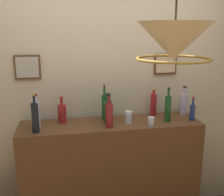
# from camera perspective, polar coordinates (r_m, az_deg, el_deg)

# --- Properties ---
(panelled_rear_partition) EXTENTS (3.35, 0.15, 2.65)m
(panelled_rear_partition) POSITION_cam_1_polar(r_m,az_deg,el_deg) (2.73, -1.34, 2.47)
(panelled_rear_partition) COLOR beige
(panelled_rear_partition) RESTS_ON ground
(bar_shelf_unit) EXTENTS (1.68, 0.43, 1.10)m
(bar_shelf_unit) POSITION_cam_1_polar(r_m,az_deg,el_deg) (2.76, -0.20, -16.13)
(bar_shelf_unit) COLOR brown
(bar_shelf_unit) RESTS_ON ground
(liquor_bottle_rum) EXTENTS (0.06, 0.06, 0.30)m
(liquor_bottle_rum) POSITION_cam_1_polar(r_m,az_deg,el_deg) (2.45, -15.56, -3.31)
(liquor_bottle_rum) COLOR silver
(liquor_bottle_rum) RESTS_ON bar_shelf_unit
(liquor_bottle_sherry) EXTENTS (0.08, 0.08, 0.25)m
(liquor_bottle_sherry) POSITION_cam_1_polar(r_m,az_deg,el_deg) (2.55, -10.48, -3.11)
(liquor_bottle_sherry) COLOR maroon
(liquor_bottle_sherry) RESTS_ON bar_shelf_unit
(liquor_bottle_bourbon) EXTENTS (0.08, 0.08, 0.28)m
(liquor_bottle_bourbon) POSITION_cam_1_polar(r_m,az_deg,el_deg) (2.49, -0.90, -2.77)
(liquor_bottle_bourbon) COLOR #185326
(liquor_bottle_bourbon) RESTS_ON bar_shelf_unit
(liquor_bottle_port) EXTENTS (0.07, 0.07, 0.29)m
(liquor_bottle_port) POSITION_cam_1_polar(r_m,az_deg,el_deg) (2.84, 14.87, -1.08)
(liquor_bottle_port) COLOR silver
(liquor_bottle_port) RESTS_ON bar_shelf_unit
(liquor_bottle_vodka) EXTENTS (0.05, 0.05, 0.34)m
(liquor_bottle_vodka) POSITION_cam_1_polar(r_m,az_deg,el_deg) (2.60, -1.61, -1.73)
(liquor_bottle_vodka) COLOR #175120
(liquor_bottle_vodka) RESTS_ON bar_shelf_unit
(liquor_bottle_rye) EXTENTS (0.06, 0.06, 0.33)m
(liquor_bottle_rye) POSITION_cam_1_polar(r_m,az_deg,el_deg) (2.35, -15.86, -3.95)
(liquor_bottle_rye) COLOR black
(liquor_bottle_rye) RESTS_ON bar_shelf_unit
(liquor_bottle_scotch) EXTENTS (0.05, 0.05, 0.23)m
(liquor_bottle_scotch) POSITION_cam_1_polar(r_m,az_deg,el_deg) (2.69, 16.54, -2.78)
(liquor_bottle_scotch) COLOR navy
(liquor_bottle_scotch) RESTS_ON bar_shelf_unit
(liquor_bottle_gin) EXTENTS (0.06, 0.06, 0.27)m
(liquor_bottle_gin) POSITION_cam_1_polar(r_m,az_deg,el_deg) (2.75, 8.70, -1.27)
(liquor_bottle_gin) COLOR #A31C22
(liquor_bottle_gin) RESTS_ON bar_shelf_unit
(liquor_bottle_tequila) EXTENTS (0.06, 0.06, 0.32)m
(liquor_bottle_tequila) POSITION_cam_1_polar(r_m,az_deg,el_deg) (2.59, 11.66, -2.07)
(liquor_bottle_tequila) COLOR #174B20
(liquor_bottle_tequila) RESTS_ON bar_shelf_unit
(liquor_bottle_whiskey) EXTENTS (0.07, 0.07, 0.30)m
(liquor_bottle_whiskey) POSITION_cam_1_polar(r_m,az_deg,el_deg) (2.38, -0.60, -3.50)
(liquor_bottle_whiskey) COLOR maroon
(liquor_bottle_whiskey) RESTS_ON bar_shelf_unit
(glass_tumbler_rocks) EXTENTS (0.07, 0.07, 0.11)m
(glass_tumbler_rocks) POSITION_cam_1_polar(r_m,az_deg,el_deg) (2.51, 3.50, -4.05)
(glass_tumbler_rocks) COLOR silver
(glass_tumbler_rocks) RESTS_ON bar_shelf_unit
(glass_tumbler_highball) EXTENTS (0.06, 0.06, 0.08)m
(glass_tumbler_highball) POSITION_cam_1_polar(r_m,az_deg,el_deg) (2.47, 8.24, -4.89)
(glass_tumbler_highball) COLOR silver
(glass_tumbler_highball) RESTS_ON bar_shelf_unit
(pendant_lamp) EXTENTS (0.45, 0.45, 0.54)m
(pendant_lamp) POSITION_cam_1_polar(r_m,az_deg,el_deg) (1.65, 12.97, 11.38)
(pendant_lamp) COLOR beige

